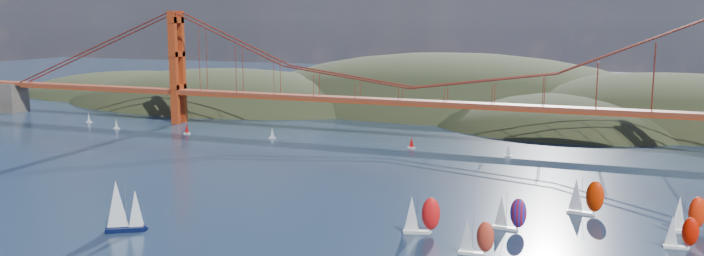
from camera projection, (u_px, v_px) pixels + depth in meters
name	position (u px, v px, depth m)	size (l,w,h in m)	color
headlands	(541.00, 137.00, 374.29)	(725.00, 225.00, 96.00)	black
bridge	(408.00, 64.00, 293.63)	(552.00, 12.00, 55.00)	maroon
sloop_navy	(122.00, 207.00, 167.36)	(9.80, 8.35, 14.34)	black
racer_0	(421.00, 214.00, 166.08)	(9.20, 5.53, 10.30)	silver
racer_1	(476.00, 237.00, 151.20)	(7.83, 3.28, 8.94)	white
racer_2	(681.00, 232.00, 155.33)	(7.56, 3.59, 8.52)	white
racer_3	(585.00, 196.00, 182.14)	(9.48, 4.27, 10.74)	white
racer_4	(688.00, 213.00, 167.08)	(9.05, 6.42, 10.15)	white
racer_rwb	(509.00, 212.00, 168.93)	(8.40, 3.89, 9.49)	silver
distant_boat_0	(89.00, 118.00, 342.06)	(3.00, 2.00, 4.70)	silver
distant_boat_1	(116.00, 124.00, 322.48)	(3.00, 2.00, 4.70)	silver
distant_boat_2	(187.00, 129.00, 308.17)	(3.00, 2.00, 4.70)	silver
distant_boat_3	(272.00, 133.00, 296.86)	(3.00, 2.00, 4.70)	silver
distant_boat_8	(508.00, 150.00, 258.29)	(3.00, 2.00, 4.70)	silver
distant_boat_9	(412.00, 142.00, 274.75)	(3.00, 2.00, 4.70)	silver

